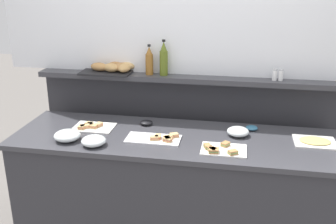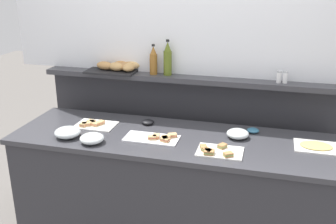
{
  "view_description": "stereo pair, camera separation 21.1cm",
  "coord_description": "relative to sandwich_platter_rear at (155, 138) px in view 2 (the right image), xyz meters",
  "views": [
    {
      "loc": [
        0.4,
        -2.48,
        1.99
      ],
      "look_at": [
        -0.07,
        0.1,
        1.05
      ],
      "focal_mm": 42.16,
      "sensor_mm": 36.0,
      "label": 1
    },
    {
      "loc": [
        0.61,
        -2.44,
        1.99
      ],
      "look_at": [
        -0.07,
        0.1,
        1.05
      ],
      "focal_mm": 42.16,
      "sensor_mm": 36.0,
      "label": 2
    }
  ],
  "objects": [
    {
      "name": "condiment_bowl_dark",
      "position": [
        -0.14,
        0.26,
        0.01
      ],
      "size": [
        0.09,
        0.09,
        0.03
      ],
      "primitive_type": "ellipsoid",
      "color": "black",
      "rests_on": "buffet_counter"
    },
    {
      "name": "sandwich_platter_side",
      "position": [
        -0.51,
        0.12,
        0.0
      ],
      "size": [
        0.29,
        0.21,
        0.04
      ],
      "color": "white",
      "rests_on": "buffet_counter"
    },
    {
      "name": "glass_bowl_medium",
      "position": [
        -0.6,
        -0.11,
        0.02
      ],
      "size": [
        0.18,
        0.18,
        0.07
      ],
      "color": "silver",
      "rests_on": "buffet_counter"
    },
    {
      "name": "sandwich_platter_rear",
      "position": [
        0.0,
        0.0,
        0.0
      ],
      "size": [
        0.37,
        0.18,
        0.04
      ],
      "color": "white",
      "rests_on": "buffet_counter"
    },
    {
      "name": "condiment_bowl_cream",
      "position": [
        0.64,
        0.3,
        0.0
      ],
      "size": [
        0.09,
        0.09,
        0.03
      ],
      "primitive_type": "ellipsoid",
      "color": "teal",
      "rests_on": "buffet_counter"
    },
    {
      "name": "pepper_shaker",
      "position": [
        0.83,
        0.52,
        0.35
      ],
      "size": [
        0.03,
        0.03,
        0.09
      ],
      "color": "white",
      "rests_on": "back_ledge_unit"
    },
    {
      "name": "glass_bowl_large",
      "position": [
        0.54,
        0.18,
        0.02
      ],
      "size": [
        0.15,
        0.15,
        0.06
      ],
      "color": "silver",
      "rests_on": "buffet_counter"
    },
    {
      "name": "ground_plane",
      "position": [
        0.11,
        0.67,
        -0.92
      ],
      "size": [
        12.0,
        12.0,
        0.0
      ],
      "primitive_type": "plane",
      "color": "slate"
    },
    {
      "name": "cold_cuts_platter",
      "position": [
        1.05,
        0.14,
        -0.0
      ],
      "size": [
        0.27,
        0.22,
        0.02
      ],
      "color": "white",
      "rests_on": "buffet_counter"
    },
    {
      "name": "vinegar_bottle_amber",
      "position": [
        -0.17,
        0.53,
        0.41
      ],
      "size": [
        0.06,
        0.06,
        0.24
      ],
      "color": "#8E5B23",
      "rests_on": "back_ledge_unit"
    },
    {
      "name": "salt_shaker",
      "position": [
        0.78,
        0.52,
        0.35
      ],
      "size": [
        0.03,
        0.03,
        0.09
      ],
      "color": "white",
      "rests_on": "back_ledge_unit"
    },
    {
      "name": "glass_bowl_small",
      "position": [
        -0.39,
        -0.16,
        0.02
      ],
      "size": [
        0.16,
        0.16,
        0.07
      ],
      "color": "silver",
      "rests_on": "buffet_counter"
    },
    {
      "name": "buffet_counter",
      "position": [
        0.11,
        0.07,
        -0.46
      ],
      "size": [
        2.28,
        0.7,
        0.91
      ],
      "color": "#2D2D33",
      "rests_on": "ground_plane"
    },
    {
      "name": "olive_oil_bottle",
      "position": [
        -0.06,
        0.53,
        0.43
      ],
      "size": [
        0.06,
        0.06,
        0.28
      ],
      "color": "#56661E",
      "rests_on": "back_ledge_unit"
    },
    {
      "name": "back_ledge_unit",
      "position": [
        0.11,
        0.6,
        -0.27
      ],
      "size": [
        2.37,
        0.22,
        1.23
      ],
      "color": "#2D2D33",
      "rests_on": "ground_plane"
    },
    {
      "name": "sandwich_platter_front",
      "position": [
        0.44,
        -0.1,
        0.0
      ],
      "size": [
        0.29,
        0.2,
        0.04
      ],
      "color": "white",
      "rests_on": "buffet_counter"
    },
    {
      "name": "bread_basket",
      "position": [
        -0.46,
        0.54,
        0.35
      ],
      "size": [
        0.41,
        0.26,
        0.08
      ],
      "color": "black",
      "rests_on": "back_ledge_unit"
    }
  ]
}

